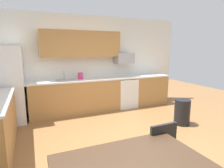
# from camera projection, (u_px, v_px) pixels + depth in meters

# --- Properties ---
(ground_plane) EXTENTS (12.00, 12.00, 0.00)m
(ground_plane) POSITION_uv_depth(u_px,v_px,m) (134.00, 147.00, 3.50)
(ground_plane) COLOR olive
(wall_back) EXTENTS (5.80, 0.10, 2.70)m
(wall_back) POSITION_uv_depth(u_px,v_px,m) (90.00, 63.00, 5.65)
(wall_back) COLOR silver
(wall_back) RESTS_ON ground
(cabinet_run_back) EXTENTS (2.45, 0.60, 0.90)m
(cabinet_run_back) POSITION_uv_depth(u_px,v_px,m) (76.00, 97.00, 5.29)
(cabinet_run_back) COLOR #AD7A42
(cabinet_run_back) RESTS_ON ground
(cabinet_run_back_right) EXTENTS (1.10, 0.60, 0.90)m
(cabinet_run_back_right) POSITION_uv_depth(u_px,v_px,m) (148.00, 90.00, 6.22)
(cabinet_run_back_right) COLOR #AD7A42
(cabinet_run_back_right) RESTS_ON ground
(countertop_back) EXTENTS (4.80, 0.64, 0.04)m
(countertop_back) POSITION_uv_depth(u_px,v_px,m) (94.00, 79.00, 5.41)
(countertop_back) COLOR silver
(countertop_back) RESTS_ON cabinet_run_back
(upper_cabinets_back) EXTENTS (2.20, 0.34, 0.70)m
(upper_cabinets_back) POSITION_uv_depth(u_px,v_px,m) (81.00, 44.00, 5.23)
(upper_cabinets_back) COLOR #AD7A42
(refrigerator) EXTENTS (0.76, 0.70, 1.84)m
(refrigerator) POSITION_uv_depth(u_px,v_px,m) (6.00, 85.00, 4.49)
(refrigerator) COLOR white
(refrigerator) RESTS_ON ground
(oven_range) EXTENTS (0.60, 0.60, 0.91)m
(oven_range) POSITION_uv_depth(u_px,v_px,m) (125.00, 92.00, 5.89)
(oven_range) COLOR white
(oven_range) RESTS_ON ground
(microwave) EXTENTS (0.54, 0.36, 0.32)m
(microwave) POSITION_uv_depth(u_px,v_px,m) (124.00, 58.00, 5.79)
(microwave) COLOR #9EA0A5
(sink_basin) EXTENTS (0.48, 0.40, 0.14)m
(sink_basin) POSITION_uv_depth(u_px,v_px,m) (66.00, 82.00, 5.11)
(sink_basin) COLOR #A5A8AD
(sink_basin) RESTS_ON countertop_back
(sink_faucet) EXTENTS (0.02, 0.02, 0.24)m
(sink_faucet) POSITION_uv_depth(u_px,v_px,m) (64.00, 76.00, 5.24)
(sink_faucet) COLOR #B2B5BA
(sink_faucet) RESTS_ON countertop_back
(chair_near_table) EXTENTS (0.40, 0.40, 0.85)m
(chair_near_table) POSITION_uv_depth(u_px,v_px,m) (169.00, 154.00, 2.31)
(chair_near_table) COLOR black
(chair_near_table) RESTS_ON ground
(trash_bin) EXTENTS (0.36, 0.36, 0.60)m
(trash_bin) POSITION_uv_depth(u_px,v_px,m) (182.00, 112.00, 4.50)
(trash_bin) COLOR black
(trash_bin) RESTS_ON ground
(kettle) EXTENTS (0.14, 0.14, 0.20)m
(kettle) POSITION_uv_depth(u_px,v_px,m) (80.00, 76.00, 5.29)
(kettle) COLOR #CC3372
(kettle) RESTS_ON countertop_back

